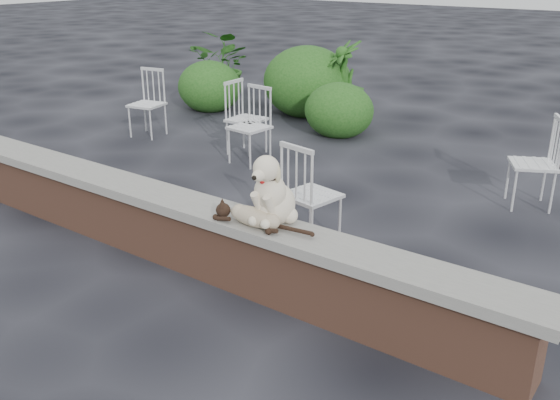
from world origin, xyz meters
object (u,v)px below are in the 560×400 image
Objects in this scene: chair_a at (147,103)px; chair_d at (533,162)px; cat at (254,216)px; dog at (275,187)px; chair_c at (312,193)px; chair_e at (246,118)px; potted_plant_a at (224,66)px; chair_b at (249,126)px; potted_plant_b at (342,81)px.

chair_a is 1.00× the size of chair_d.
dog is at bearing 58.66° from cat.
chair_a is 1.00× the size of chair_c.
potted_plant_a is (-2.32, 2.25, 0.15)m from chair_e.
chair_d and chair_b have the same top height.
potted_plant_b reaches higher than chair_e.
potted_plant_a reaches higher than dog.
chair_d is 3.96m from potted_plant_b.
potted_plant_a reaches higher than chair_e.
potted_plant_b reaches higher than chair_c.
potted_plant_b is at bearing -4.78° from chair_e.
potted_plant_a is (-5.80, 1.98, 0.15)m from chair_d.
chair_d is at bearing 66.81° from dog.
chair_d is (5.17, 0.43, 0.00)m from chair_a.
dog is 1.00m from chair_c.
cat is 3.26m from chair_b.
chair_b is at bearing 126.10° from cat.
chair_c is 2.79m from chair_e.
chair_e is at bearing -44.13° from potted_plant_a.
chair_b is at bearing -138.86° from chair_e.
chair_e is 2.28m from potted_plant_b.
dog is at bearing -42.59° from chair_b.
chair_a is at bearing 92.44° from chair_e.
cat is 4.82m from chair_a.
chair_a is 4.17m from chair_c.
chair_c and chair_d have the same top height.
chair_d is at bearing -30.47° from potted_plant_b.
chair_b is 3.63m from potted_plant_a.
dog is 0.26m from cat.
potted_plant_b is at bearing 112.22° from dog.
chair_c is at bearing -59.74° from chair_d.
chair_a is 0.76× the size of potted_plant_a.
chair_a and chair_e have the same top height.
potted_plant_a is at bearing 140.91° from chair_b.
potted_plant_a is (-4.66, 5.06, -0.04)m from cat.
chair_a is 1.97m from chair_b.
dog is at bearing -140.55° from chair_e.
potted_plant_a is at bearing -135.59° from chair_d.
potted_plant_b is (0.07, 2.28, 0.15)m from chair_e.
chair_e and chair_d have the same top height.
dog is at bearing 117.09° from chair_c.
cat is 1.07m from chair_c.
chair_c is at bearing -62.70° from potted_plant_b.
potted_plant_b is (-0.20, 2.56, 0.15)m from chair_b.
dog is at bearing -42.36° from chair_a.
chair_c is 0.76× the size of potted_plant_a.
chair_d is at bearing -18.86° from potted_plant_a.
chair_e is at bearing 139.31° from chair_b.
potted_plant_b is at bearing -52.10° from chair_c.
chair_d is (1.32, 2.04, 0.00)m from chair_c.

